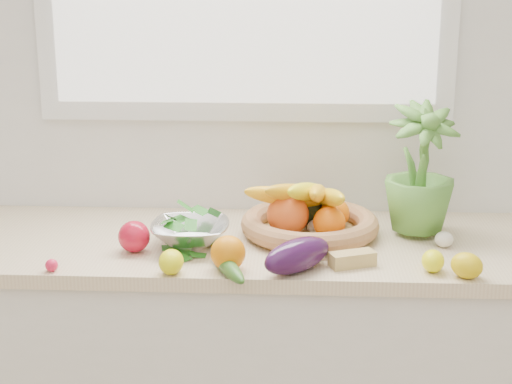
# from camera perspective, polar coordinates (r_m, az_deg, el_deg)

# --- Properties ---
(back_wall) EXTENTS (4.50, 0.02, 2.70)m
(back_wall) POSITION_cam_1_polar(r_m,az_deg,el_deg) (2.49, -0.78, 8.69)
(back_wall) COLOR white
(back_wall) RESTS_ON ground
(counter_cabinet) EXTENTS (2.20, 0.58, 0.86)m
(counter_cabinet) POSITION_cam_1_polar(r_m,az_deg,el_deg) (2.50, -1.16, -13.69)
(counter_cabinet) COLOR silver
(counter_cabinet) RESTS_ON ground
(countertop) EXTENTS (2.24, 0.62, 0.04)m
(countertop) POSITION_cam_1_polar(r_m,az_deg,el_deg) (2.31, -1.22, -3.91)
(countertop) COLOR beige
(countertop) RESTS_ON counter_cabinet
(orange_loose) EXTENTS (0.10, 0.10, 0.09)m
(orange_loose) POSITION_cam_1_polar(r_m,az_deg,el_deg) (2.06, -2.04, -4.45)
(orange_loose) COLOR orange
(orange_loose) RESTS_ON countertop
(lemon_a) EXTENTS (0.07, 0.08, 0.06)m
(lemon_a) POSITION_cam_1_polar(r_m,az_deg,el_deg) (2.05, -6.19, -5.08)
(lemon_a) COLOR yellow
(lemon_a) RESTS_ON countertop
(lemon_b) EXTENTS (0.07, 0.08, 0.06)m
(lemon_b) POSITION_cam_1_polar(r_m,az_deg,el_deg) (2.10, 12.74, -4.92)
(lemon_b) COLOR #F2F30D
(lemon_b) RESTS_ON countertop
(lemon_c) EXTENTS (0.11, 0.11, 0.07)m
(lemon_c) POSITION_cam_1_polar(r_m,az_deg,el_deg) (2.08, 15.08, -5.18)
(lemon_c) COLOR #DFBB0C
(lemon_c) RESTS_ON countertop
(apple) EXTENTS (0.10, 0.10, 0.09)m
(apple) POSITION_cam_1_polar(r_m,az_deg,el_deg) (2.21, -8.86, -3.22)
(apple) COLOR #B00E25
(apple) RESTS_ON countertop
(ginger) EXTENTS (0.13, 0.09, 0.04)m
(ginger) POSITION_cam_1_polar(r_m,az_deg,el_deg) (2.11, 7.02, -4.86)
(ginger) COLOR tan
(ginger) RESTS_ON countertop
(garlic_a) EXTENTS (0.07, 0.07, 0.05)m
(garlic_a) POSITION_cam_1_polar(r_m,az_deg,el_deg) (2.29, 13.52, -3.37)
(garlic_a) COLOR silver
(garlic_a) RESTS_ON countertop
(garlic_b) EXTENTS (0.06, 0.06, 0.05)m
(garlic_b) POSITION_cam_1_polar(r_m,az_deg,el_deg) (2.34, 4.41, -2.56)
(garlic_b) COLOR beige
(garlic_b) RESTS_ON countertop
(garlic_c) EXTENTS (0.06, 0.06, 0.04)m
(garlic_c) POSITION_cam_1_polar(r_m,az_deg,el_deg) (2.24, 1.55, -3.43)
(garlic_c) COLOR silver
(garlic_c) RESTS_ON countertop
(eggplant) EXTENTS (0.22, 0.22, 0.09)m
(eggplant) POSITION_cam_1_polar(r_m,az_deg,el_deg) (2.05, 3.04, -4.62)
(eggplant) COLOR #2E0E36
(eggplant) RESTS_ON countertop
(cucumber) EXTENTS (0.13, 0.22, 0.04)m
(cucumber) POSITION_cam_1_polar(r_m,az_deg,el_deg) (2.03, -2.03, -5.49)
(cucumber) COLOR #265418
(cucumber) RESTS_ON countertop
(radish) EXTENTS (0.04, 0.04, 0.03)m
(radish) POSITION_cam_1_polar(r_m,az_deg,el_deg) (2.12, -14.64, -5.17)
(radish) COLOR #DF1B42
(radish) RESTS_ON countertop
(potted_herb) EXTENTS (0.27, 0.27, 0.38)m
(potted_herb) POSITION_cam_1_polar(r_m,az_deg,el_deg) (2.33, 11.87, 1.76)
(potted_herb) COLOR #518D33
(potted_herb) RESTS_ON countertop
(fruit_basket) EXTENTS (0.54, 0.54, 0.20)m
(fruit_basket) POSITION_cam_1_polar(r_m,az_deg,el_deg) (2.32, 3.86, -1.84)
(fruit_basket) COLOR tan
(fruit_basket) RESTS_ON countertop
(colander_with_spinach) EXTENTS (0.23, 0.23, 0.12)m
(colander_with_spinach) POSITION_cam_1_polar(r_m,az_deg,el_deg) (2.23, -4.80, -2.54)
(colander_with_spinach) COLOR white
(colander_with_spinach) RESTS_ON countertop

